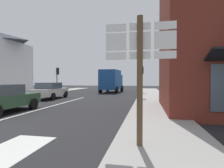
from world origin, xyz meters
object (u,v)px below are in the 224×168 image
at_px(traffic_light_near_right, 141,71).
at_px(traffic_light_far_right, 142,74).
at_px(delivery_truck, 111,80).
at_px(route_sign_post, 140,67).
at_px(sedan_far, 50,90).
at_px(sedan_near, 1,98).
at_px(traffic_light_far_left, 57,74).

relative_size(traffic_light_near_right, traffic_light_far_right, 1.01).
distance_m(delivery_truck, traffic_light_near_right, 9.33).
xyz_separation_m(traffic_light_near_right, traffic_light_far_right, (0.00, 6.27, -0.02)).
height_order(route_sign_post, traffic_light_far_right, traffic_light_far_right).
relative_size(sedan_far, traffic_light_near_right, 1.27).
relative_size(route_sign_post, traffic_light_near_right, 0.95).
relative_size(sedan_far, traffic_light_far_right, 1.27).
bearing_deg(route_sign_post, sedan_near, 152.75).
height_order(delivery_truck, route_sign_post, route_sign_post).
height_order(delivery_truck, traffic_light_far_right, traffic_light_far_right).
height_order(sedan_near, delivery_truck, delivery_truck).
bearing_deg(route_sign_post, traffic_light_far_left, 122.57).
xyz_separation_m(traffic_light_near_right, traffic_light_far_left, (-11.01, 5.85, -0.05)).
xyz_separation_m(traffic_light_far_left, traffic_light_far_right, (11.01, 0.42, 0.03)).
xyz_separation_m(sedan_far, traffic_light_far_right, (8.08, 7.45, 1.73)).
relative_size(sedan_near, traffic_light_near_right, 1.24).
relative_size(delivery_truck, traffic_light_far_right, 1.53).
relative_size(sedan_far, delivery_truck, 0.83).
relative_size(sedan_near, traffic_light_far_right, 1.25).
xyz_separation_m(route_sign_post, traffic_light_far_left, (-11.39, 17.84, 0.46)).
height_order(traffic_light_far_left, traffic_light_far_right, traffic_light_far_right).
xyz_separation_m(sedan_near, delivery_truck, (2.53, 16.56, 0.89)).
relative_size(delivery_truck, route_sign_post, 1.61).
xyz_separation_m(sedan_near, sedan_far, (-1.29, 7.12, 0.00)).
bearing_deg(sedan_near, traffic_light_near_right, 50.73).
xyz_separation_m(delivery_truck, route_sign_post, (4.64, -20.25, 0.35)).
xyz_separation_m(sedan_near, route_sign_post, (7.17, -3.69, 1.24)).
bearing_deg(traffic_light_near_right, sedan_far, -171.68).
distance_m(traffic_light_near_right, traffic_light_far_left, 12.47).
height_order(sedan_near, traffic_light_near_right, traffic_light_near_right).
relative_size(traffic_light_far_left, traffic_light_far_right, 0.99).
bearing_deg(traffic_light_far_right, sedan_near, -114.97).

